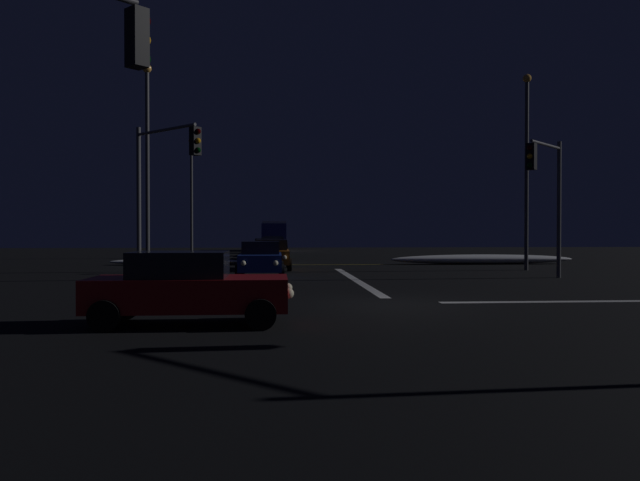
# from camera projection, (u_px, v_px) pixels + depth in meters

# --- Properties ---
(ground) EXTENTS (120.00, 120.00, 0.10)m
(ground) POSITION_uv_depth(u_px,v_px,m) (394.00, 305.00, 17.36)
(ground) COLOR black
(stop_line_north) EXTENTS (0.35, 14.62, 0.01)m
(stop_line_north) POSITION_uv_depth(u_px,v_px,m) (355.00, 279.00, 25.86)
(stop_line_north) COLOR white
(stop_line_north) RESTS_ON ground
(centre_line_ns) EXTENTS (22.00, 0.15, 0.01)m
(centre_line_ns) POSITION_uv_depth(u_px,v_px,m) (331.00, 265.00, 37.43)
(centre_line_ns) COLOR yellow
(centre_line_ns) RESTS_ON ground
(snow_bank_left_curb) EXTENTS (7.72, 1.50, 0.38)m
(snow_bank_left_curb) POSITION_uv_depth(u_px,v_px,m) (175.00, 262.00, 37.18)
(snow_bank_left_curb) COLOR white
(snow_bank_left_curb) RESTS_ON ground
(snow_bank_right_curb) EXTENTS (11.33, 1.50, 0.59)m
(snow_bank_right_curb) POSITION_uv_depth(u_px,v_px,m) (482.00, 259.00, 38.07)
(snow_bank_right_curb) COLOR white
(snow_bank_right_curb) RESTS_ON ground
(sedan_blue) EXTENTS (2.02, 4.33, 1.57)m
(sedan_blue) POSITION_uv_depth(u_px,v_px,m) (261.00, 259.00, 27.26)
(sedan_blue) COLOR navy
(sedan_blue) RESTS_ON ground
(sedan_orange) EXTENTS (2.02, 4.33, 1.57)m
(sedan_orange) POSITION_uv_depth(u_px,v_px,m) (272.00, 254.00, 32.78)
(sedan_orange) COLOR #C66014
(sedan_orange) RESTS_ON ground
(sedan_silver) EXTENTS (2.02, 4.33, 1.57)m
(sedan_silver) POSITION_uv_depth(u_px,v_px,m) (268.00, 251.00, 38.91)
(sedan_silver) COLOR #B7B7BC
(sedan_silver) RESTS_ON ground
(sedan_black) EXTENTS (2.02, 4.33, 1.57)m
(sedan_black) POSITION_uv_depth(u_px,v_px,m) (273.00, 248.00, 44.94)
(sedan_black) COLOR black
(sedan_black) RESTS_ON ground
(sedan_green) EXTENTS (2.02, 4.33, 1.57)m
(sedan_green) POSITION_uv_depth(u_px,v_px,m) (273.00, 246.00, 50.85)
(sedan_green) COLOR #14512D
(sedan_green) RESTS_ON ground
(sedan_gray) EXTENTS (2.02, 4.33, 1.57)m
(sedan_gray) POSITION_uv_depth(u_px,v_px,m) (274.00, 245.00, 56.61)
(sedan_gray) COLOR slate
(sedan_gray) RESTS_ON ground
(box_truck) EXTENTS (2.68, 8.28, 3.08)m
(box_truck) POSITION_uv_depth(u_px,v_px,m) (274.00, 234.00, 64.29)
(box_truck) COLOR navy
(box_truck) RESTS_ON ground
(sedan_red_crossing) EXTENTS (4.33, 2.02, 1.57)m
(sedan_red_crossing) POSITION_uv_depth(u_px,v_px,m) (187.00, 287.00, 13.34)
(sedan_red_crossing) COLOR maroon
(sedan_red_crossing) RESTS_ON ground
(traffic_signal_ne) EXTENTS (2.46, 2.46, 5.88)m
(traffic_signal_ne) POSITION_uv_depth(u_px,v_px,m) (547.00, 183.00, 25.82)
(traffic_signal_ne) COLOR #4C4C51
(traffic_signal_ne) RESTS_ON ground
(traffic_signal_nw) EXTENTS (2.97, 2.97, 6.29)m
(traffic_signal_nw) POSITION_uv_depth(u_px,v_px,m) (161.00, 173.00, 24.52)
(traffic_signal_nw) COLOR #4C4C51
(traffic_signal_nw) RESTS_ON ground
(streetlamp_left_near) EXTENTS (0.44, 0.44, 10.26)m
(streetlamp_left_near) POSITION_uv_depth(u_px,v_px,m) (147.00, 154.00, 30.69)
(streetlamp_left_near) COLOR #424247
(streetlamp_left_near) RESTS_ON ground
(streetlamp_right_near) EXTENTS (0.44, 0.44, 10.11)m
(streetlamp_right_near) POSITION_uv_depth(u_px,v_px,m) (527.00, 159.00, 32.04)
(streetlamp_right_near) COLOR #424247
(streetlamp_right_near) RESTS_ON ground
(streetlamp_left_far) EXTENTS (0.44, 0.44, 9.02)m
(streetlamp_left_far) POSITION_uv_depth(u_px,v_px,m) (192.00, 189.00, 46.65)
(streetlamp_left_far) COLOR #424247
(streetlamp_left_far) RESTS_ON ground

